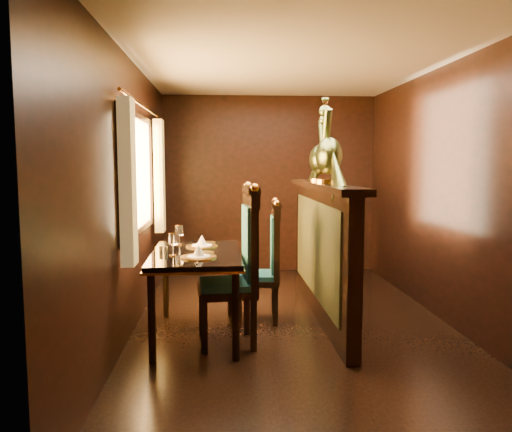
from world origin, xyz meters
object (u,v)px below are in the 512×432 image
object	(u,v)px
dining_table	(195,260)
peacock_right	(320,146)
peacock_left	(329,139)
chair_left	(241,261)
chair_right	(268,258)

from	to	relation	value
dining_table	peacock_right	bearing A→B (deg)	26.83
peacock_left	peacock_right	xyz separation A→B (m)	(0.00, 0.41, -0.05)
chair_left	peacock_left	distance (m)	1.41
dining_table	peacock_right	world-z (taller)	peacock_right
chair_left	chair_right	xyz separation A→B (m)	(0.29, 0.60, -0.09)
chair_left	chair_right	world-z (taller)	chair_left
chair_left	peacock_right	size ratio (longest dim) A/B	1.92
peacock_left	chair_left	bearing A→B (deg)	-152.85
chair_right	peacock_left	distance (m)	1.28
chair_left	peacock_left	world-z (taller)	peacock_left
chair_right	peacock_left	world-z (taller)	peacock_left
chair_left	dining_table	bearing A→B (deg)	150.38
chair_left	chair_right	bearing A→B (deg)	59.57
peacock_right	chair_right	bearing A→B (deg)	-156.36
chair_right	peacock_right	world-z (taller)	peacock_right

